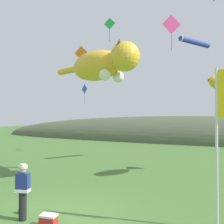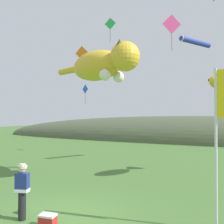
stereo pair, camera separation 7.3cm
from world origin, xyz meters
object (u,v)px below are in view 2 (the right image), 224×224
kite_spool (21,210)px  festival_banner_pole (221,124)px  kite_diamond_green (110,24)px  picnic_cooler (48,220)px  kite_giant_cat (102,65)px  kite_diamond_pink (172,25)px  festival_attendant (22,190)px  kite_diamond_orange (82,53)px  kite_tube_streamer (195,42)px  kite_diamond_blue (85,89)px

kite_spool → festival_banner_pole: bearing=13.7°
kite_spool → kite_diamond_green: 14.52m
picnic_cooler → kite_giant_cat: kite_giant_cat is taller
festival_banner_pole → kite_diamond_pink: size_ratio=2.40×
festival_attendant → kite_diamond_orange: bearing=114.5°
festival_attendant → kite_diamond_pink: kite_diamond_pink is taller
kite_diamond_pink → picnic_cooler: bearing=-105.1°
picnic_cooler → kite_tube_streamer: size_ratio=0.18×
festival_attendant → festival_banner_pole: bearing=18.4°
festival_attendant → festival_banner_pole: 6.42m
kite_giant_cat → kite_diamond_green: bearing=111.6°
kite_diamond_blue → kite_diamond_green: (3.82, -2.62, 4.47)m
kite_giant_cat → festival_attendant: bearing=-87.6°
kite_diamond_orange → kite_spool: bearing=-66.6°
kite_spool → kite_tube_streamer: (4.14, 12.01, 8.42)m
festival_attendant → festival_banner_pole: (5.75, 1.91, 2.12)m
festival_attendant → picnic_cooler: (1.04, -0.01, -0.77)m
kite_tube_streamer → festival_banner_pole: bearing=-78.9°
kite_diamond_orange → kite_diamond_green: bearing=-18.7°
kite_giant_cat → kite_diamond_green: (-1.93, 4.87, 4.15)m
kite_spool → kite_diamond_green: size_ratio=0.12×
picnic_cooler → kite_diamond_green: size_ratio=0.30×
kite_spool → picnic_cooler: 1.55m
kite_spool → festival_banner_pole: (6.19, 1.51, 2.97)m
kite_giant_cat → picnic_cooler: bearing=-77.6°
kite_diamond_green → festival_attendant: bearing=-78.5°
picnic_cooler → kite_tube_streamer: (2.65, 12.43, 8.35)m
kite_spool → festival_banner_pole: size_ratio=0.05×
kite_spool → kite_diamond_orange: 15.04m
kite_spool → kite_giant_cat: (0.20, 5.44, 5.94)m
picnic_cooler → festival_banner_pole: bearing=22.3°
kite_tube_streamer → kite_diamond_orange: kite_diamond_orange is taller
festival_banner_pole → kite_diamond_blue: bearing=135.8°
kite_diamond_orange → kite_diamond_green: size_ratio=1.17×
festival_attendant → kite_tube_streamer: bearing=73.4°
kite_diamond_blue → kite_spool: bearing=-66.8°
kite_spool → kite_tube_streamer: bearing=71.0°
kite_spool → kite_diamond_blue: bearing=113.2°
festival_banner_pole → kite_diamond_blue: kite_diamond_blue is taller
festival_attendant → kite_giant_cat: size_ratio=0.29×
kite_diamond_blue → kite_diamond_green: 6.44m
kite_giant_cat → festival_banner_pole: bearing=-33.3°
kite_diamond_orange → kite_diamond_pink: size_ratio=1.07×
festival_attendant → kite_diamond_blue: kite_diamond_blue is taller
picnic_cooler → festival_banner_pole: 5.85m
festival_attendant → kite_diamond_green: size_ratio=0.99×
festival_attendant → kite_diamond_green: (-2.17, 10.71, 9.24)m
kite_diamond_blue → kite_diamond_orange: (0.61, -1.54, 2.88)m
picnic_cooler → kite_diamond_green: 15.02m
kite_diamond_green → kite_diamond_blue: bearing=145.5°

